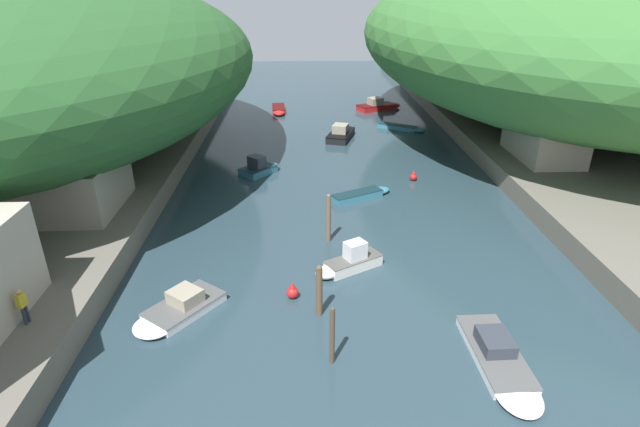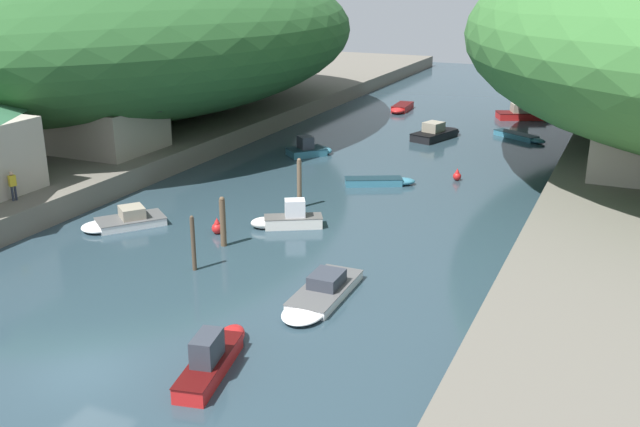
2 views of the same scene
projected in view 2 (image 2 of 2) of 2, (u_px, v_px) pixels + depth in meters
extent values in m
plane|color=#283D47|center=(372.00, 172.00, 51.73)|extent=(130.00, 130.00, 0.00)
cube|color=#666056|center=(113.00, 132.00, 60.67)|extent=(22.00, 120.00, 1.51)
ellipsoid|color=#285628|center=(135.00, 33.00, 63.17)|extent=(35.94, 50.32, 14.09)
cube|color=gray|center=(108.00, 128.00, 51.14)|extent=(6.44, 6.30, 3.17)
pyramid|color=#4C4C51|center=(105.00, 95.00, 50.37)|extent=(6.95, 6.80, 1.57)
cube|color=#B2A899|center=(627.00, 152.00, 45.34)|extent=(4.16, 7.05, 2.74)
pyramid|color=#4C4C51|center=(632.00, 120.00, 44.66)|extent=(4.50, 7.61, 1.48)
cube|color=white|center=(325.00, 291.00, 32.02)|extent=(1.97, 4.78, 0.40)
ellipsoid|color=white|center=(304.00, 313.00, 29.96)|extent=(1.83, 2.41, 0.40)
cube|color=#525252|center=(325.00, 287.00, 31.95)|extent=(2.01, 4.87, 0.03)
cube|color=#333842|center=(327.00, 279.00, 31.99)|extent=(1.35, 1.69, 0.61)
cube|color=teal|center=(306.00, 152.00, 56.14)|extent=(3.25, 3.33, 0.55)
ellipsoid|color=teal|center=(323.00, 150.00, 56.69)|extent=(2.24, 2.22, 0.55)
cube|color=#132A33|center=(306.00, 148.00, 56.05)|extent=(3.31, 3.40, 0.03)
cube|color=#333842|center=(305.00, 143.00, 55.86)|extent=(1.62, 1.59, 0.99)
cube|color=teal|center=(373.00, 182.00, 48.39)|extent=(3.90, 2.73, 0.48)
ellipsoid|color=teal|center=(401.00, 181.00, 48.47)|extent=(2.18, 1.82, 0.48)
cube|color=#132A33|center=(374.00, 178.00, 48.31)|extent=(3.98, 2.79, 0.03)
cube|color=red|center=(521.00, 116.00, 69.91)|extent=(4.97, 3.75, 0.63)
ellipsoid|color=red|center=(544.00, 116.00, 69.91)|extent=(2.87, 2.73, 0.63)
cube|color=#450A0A|center=(521.00, 112.00, 69.80)|extent=(5.07, 3.83, 0.03)
cube|color=#9E937F|center=(520.00, 108.00, 69.67)|extent=(2.04, 1.97, 0.87)
cube|color=white|center=(131.00, 222.00, 40.77)|extent=(3.85, 4.13, 0.43)
ellipsoid|color=white|center=(98.00, 227.00, 39.96)|extent=(2.63, 2.62, 0.43)
cube|color=#525252|center=(130.00, 218.00, 40.69)|extent=(3.92, 4.22, 0.03)
cube|color=#9E937F|center=(132.00, 212.00, 40.64)|extent=(1.90, 1.88, 0.67)
cube|color=teal|center=(516.00, 136.00, 61.96)|extent=(4.12, 3.11, 0.43)
ellipsoid|color=teal|center=(535.00, 140.00, 60.35)|extent=(2.32, 1.99, 0.43)
cube|color=#132A33|center=(516.00, 133.00, 61.88)|extent=(4.20, 3.17, 0.03)
cube|color=black|center=(434.00, 135.00, 61.49)|extent=(3.25, 4.86, 0.66)
ellipsoid|color=black|center=(448.00, 131.00, 63.06)|extent=(2.48, 2.70, 0.66)
cube|color=black|center=(434.00, 132.00, 61.38)|extent=(3.32, 4.96, 0.03)
cube|color=#9E937F|center=(434.00, 127.00, 61.15)|extent=(1.81, 1.91, 0.85)
cube|color=red|center=(210.00, 367.00, 25.72)|extent=(2.00, 4.38, 0.61)
ellipsoid|color=red|center=(229.00, 339.00, 27.68)|extent=(1.51, 2.30, 0.61)
cube|color=#450A0A|center=(209.00, 359.00, 25.62)|extent=(2.04, 4.47, 0.03)
cube|color=#333842|center=(207.00, 348.00, 25.33)|extent=(1.10, 1.62, 1.04)
cube|color=red|center=(403.00, 107.00, 74.22)|extent=(1.67, 3.84, 0.61)
ellipsoid|color=red|center=(398.00, 110.00, 72.56)|extent=(1.49, 1.96, 0.61)
cube|color=#450A0A|center=(403.00, 104.00, 74.12)|extent=(1.71, 3.92, 0.03)
cube|color=silver|center=(293.00, 222.00, 40.50)|extent=(3.39, 2.64, 0.61)
ellipsoid|color=silver|center=(265.00, 223.00, 40.36)|extent=(1.96, 1.79, 0.61)
cube|color=#504E4A|center=(293.00, 217.00, 40.40)|extent=(3.46, 2.69, 0.03)
cube|color=silver|center=(295.00, 208.00, 40.25)|extent=(1.40, 1.29, 1.02)
cylinder|color=#4C3D2D|center=(193.00, 244.00, 34.35)|extent=(0.21, 0.21, 2.67)
sphere|color=#4C3D2D|center=(192.00, 217.00, 33.90)|extent=(0.19, 0.19, 0.19)
cylinder|color=brown|center=(223.00, 223.00, 37.42)|extent=(0.32, 0.32, 2.53)
sphere|color=brown|center=(222.00, 199.00, 36.99)|extent=(0.28, 0.28, 0.28)
cylinder|color=brown|center=(299.00, 185.00, 43.44)|extent=(0.29, 0.29, 2.95)
sphere|color=brown|center=(299.00, 160.00, 42.94)|extent=(0.26, 0.26, 0.26)
sphere|color=red|center=(217.00, 228.00, 39.47)|extent=(0.62, 0.62, 0.62)
cone|color=red|center=(217.00, 220.00, 39.32)|extent=(0.31, 0.31, 0.31)
sphere|color=red|center=(457.00, 176.00, 49.48)|extent=(0.57, 0.57, 0.57)
cone|color=red|center=(457.00, 170.00, 49.34)|extent=(0.29, 0.29, 0.29)
cylinder|color=#282D3D|center=(12.00, 194.00, 40.14)|extent=(0.13, 0.13, 0.85)
cylinder|color=#282D3D|center=(16.00, 193.00, 40.27)|extent=(0.13, 0.13, 0.85)
cube|color=gold|center=(12.00, 181.00, 39.96)|extent=(0.32, 0.43, 0.62)
sphere|color=tan|center=(11.00, 174.00, 39.83)|extent=(0.22, 0.22, 0.22)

